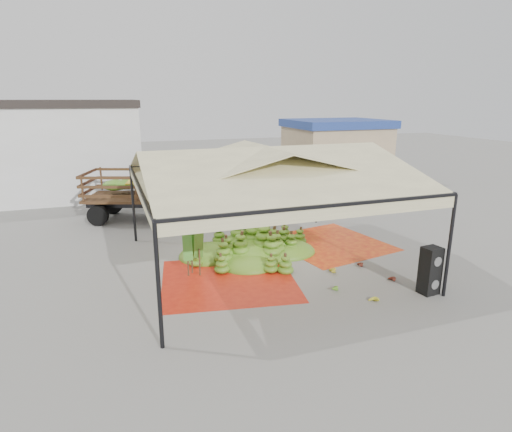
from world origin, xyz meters
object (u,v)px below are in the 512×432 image
object	(u,v)px
speaker_stack	(430,270)
truck_left	(168,189)
vendor	(249,199)
truck_right	(300,179)
banana_heap	(251,240)

from	to	relation	value
speaker_stack	truck_left	size ratio (longest dim) A/B	0.20
vendor	truck_left	world-z (taller)	truck_left
vendor	truck_right	distance (m)	4.24
speaker_stack	truck_left	distance (m)	12.06
banana_heap	vendor	distance (m)	4.86
banana_heap	speaker_stack	world-z (taller)	speaker_stack
truck_left	truck_right	xyz separation A→B (m)	(7.23, 1.05, -0.13)
banana_heap	vendor	size ratio (longest dim) A/B	2.83
banana_heap	vendor	xyz separation A→B (m)	(1.44, 4.63, 0.36)
speaker_stack	truck_right	xyz separation A→B (m)	(1.25, 11.50, 0.60)
truck_right	speaker_stack	bearing A→B (deg)	-92.12
vendor	truck_right	xyz separation A→B (m)	(3.65, 2.12, 0.39)
banana_heap	vendor	bearing A→B (deg)	72.66
speaker_stack	truck_right	distance (m)	11.58
truck_right	truck_left	bearing A→B (deg)	-167.64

